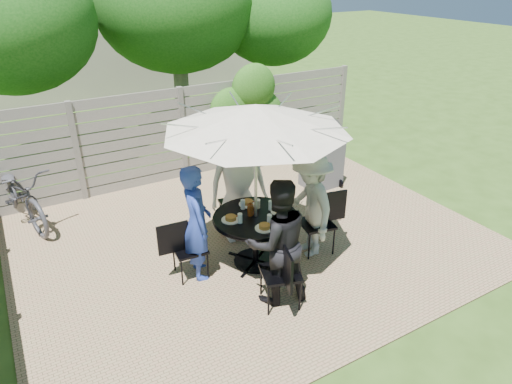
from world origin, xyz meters
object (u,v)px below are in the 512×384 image
person_right (310,205)px  glass_back (243,204)px  person_left (197,223)px  glass_right (271,205)px  plate_right (280,210)px  bbq_grill (322,155)px  plate_back (248,203)px  glass_left (240,218)px  plate_extra (276,223)px  chair_front (281,286)px  person_front (278,243)px  patio_table (256,231)px  plate_left (231,219)px  syrup_jug (250,210)px  glass_front (269,219)px  umbrella (256,118)px  chair_left (190,260)px  bicycle (20,195)px  person_back (238,182)px  coffee_cup (257,204)px  plate_front (265,227)px  chair_right (317,234)px

person_right → glass_back: person_right is taller
person_left → glass_right: bearing=-84.5°
plate_right → bbq_grill: 2.64m
plate_back → glass_left: glass_left is taller
plate_extra → plate_back: bearing=94.1°
chair_front → plate_extra: chair_front is taller
person_left → glass_right: 1.09m
person_front → chair_front: bearing=89.3°
patio_table → chair_front: size_ratio=1.44×
glass_right → plate_extra: bearing=-112.3°
plate_left → glass_left: bearing=-57.5°
person_left → syrup_jug: (0.77, -0.10, 0.03)m
chair_front → glass_left: size_ratio=6.90×
person_left → glass_back: size_ratio=11.81×
glass_front → person_front: bearing=-111.6°
umbrella → glass_back: bearing=100.8°
chair_left → syrup_jug: size_ratio=5.54×
glass_front → bicycle: size_ratio=0.07×
person_back → chair_left: 1.43m
plate_back → plate_left: 0.51m
plate_right → syrup_jug: syrup_jug is taller
coffee_cup → bicycle: bearing=136.6°
patio_table → syrup_jug: 0.32m
patio_table → plate_right: (0.35, -0.07, 0.26)m
plate_right → plate_extra: bearing=-132.2°
plate_front → person_right: bearing=12.2°
plate_back → glass_front: 0.63m
bbq_grill → person_left: bearing=-158.3°
plate_extra → person_right: bearing=13.6°
person_back → person_right: person_back is taller
person_right → bicycle: 4.74m
person_back → plate_extra: (-0.04, -1.14, -0.12)m
person_back → chair_right: bearing=-40.7°
umbrella → person_front: size_ratio=1.69×
umbrella → plate_left: 1.43m
person_left → chair_right: (1.76, -0.35, -0.54)m
chair_right → glass_left: chair_right is taller
patio_table → chair_right: chair_right is taller
plate_left → glass_back: glass_back is taller
person_back → plate_right: (0.19, -0.88, -0.12)m
plate_back → plate_extra: 0.68m
plate_back → plate_left: bearing=-146.2°
patio_table → glass_back: 0.41m
person_right → glass_front: person_right is taller
chair_front → bbq_grill: (2.58, 2.55, 0.35)m
person_front → bicycle: size_ratio=0.85×
person_right → bicycle: (-3.58, 3.10, -0.29)m
person_front → plate_left: person_front is taller
chair_left → bbq_grill: 3.65m
glass_front → plate_back: bearing=88.4°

